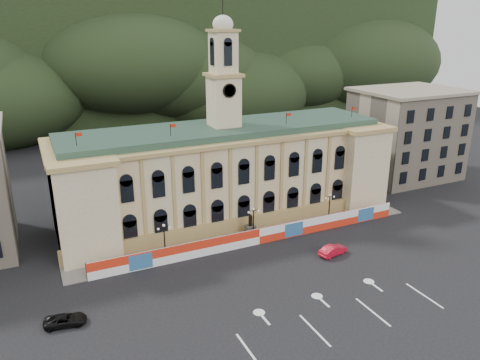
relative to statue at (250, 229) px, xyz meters
name	(u,v)px	position (x,y,z in m)	size (l,w,h in m)	color
ground	(315,294)	(0.00, -18.00, -1.19)	(260.00, 260.00, 0.00)	black
lane_markings	(339,316)	(0.00, -23.00, -1.18)	(26.00, 10.00, 0.02)	white
hill_ridge	(113,59)	(0.03, 103.99, 18.30)	(230.00, 80.00, 64.00)	black
city_hall	(225,171)	(0.00, 9.63, 6.66)	(56.20, 17.60, 37.10)	beige
side_building_right	(406,134)	(43.00, 12.93, 8.14)	(21.00, 17.00, 18.60)	tan
hoarding_fence	(259,236)	(0.06, -2.93, 0.06)	(50.00, 0.44, 2.50)	red
pavement	(251,236)	(0.00, -0.25, -1.11)	(56.00, 5.50, 0.16)	slate
statue	(250,229)	(0.00, 0.00, 0.00)	(1.40, 1.40, 3.72)	#595651
lamp_left	(164,238)	(-14.00, -1.00, 1.89)	(1.96, 0.44, 5.15)	black
lamp_center	(253,220)	(0.00, -1.00, 1.89)	(1.96, 0.44, 5.15)	black
lamp_right	(329,206)	(14.00, -1.00, 1.89)	(1.96, 0.44, 5.15)	black
red_sedan	(333,250)	(8.02, -10.57, -0.44)	(4.73, 2.44, 1.49)	red
black_suv	(65,320)	(-28.51, -11.49, -0.55)	(4.83, 2.80, 1.26)	black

